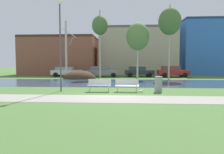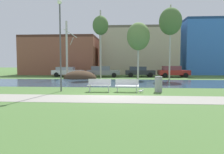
{
  "view_description": "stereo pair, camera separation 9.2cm",
  "coord_description": "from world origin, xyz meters",
  "views": [
    {
      "loc": [
        0.83,
        -13.01,
        2.01
      ],
      "look_at": [
        -0.09,
        1.48,
        1.0
      ],
      "focal_mm": 33.36,
      "sensor_mm": 36.0,
      "label": 1
    },
    {
      "loc": [
        0.92,
        -13.01,
        2.01
      ],
      "look_at": [
        -0.09,
        1.48,
        1.0
      ],
      "focal_mm": 33.36,
      "sensor_mm": 36.0,
      "label": 2
    }
  ],
  "objects": [
    {
      "name": "bench_left",
      "position": [
        -0.95,
        1.21,
        0.47
      ],
      "size": [
        1.6,
        0.56,
        0.87
      ],
      "color": "silver",
      "rests_on": "ground"
    },
    {
      "name": "paved_path_strip",
      "position": [
        0.0,
        -1.64,
        0.01
      ],
      "size": [
        60.0,
        2.46,
        0.01
      ],
      "primitive_type": "cube",
      "color": "gray",
      "rests_on": "ground"
    },
    {
      "name": "soil_mound",
      "position": [
        -4.98,
        12.98,
        0.0
      ],
      "size": [
        4.21,
        3.36,
        2.03
      ],
      "primitive_type": "ellipsoid",
      "color": "#423021",
      "rests_on": "ground"
    },
    {
      "name": "parked_hatch_third_dark",
      "position": [
        2.72,
        16.6,
        0.77
      ],
      "size": [
        4.18,
        2.12,
        1.46
      ],
      "color": "#282B30",
      "rests_on": "ground"
    },
    {
      "name": "bench_right",
      "position": [
        0.95,
        1.21,
        0.47
      ],
      "size": [
        1.6,
        0.57,
        0.87
      ],
      "color": "silver",
      "rests_on": "ground"
    },
    {
      "name": "birch_far_left",
      "position": [
        -6.71,
        13.32,
        3.74
      ],
      "size": [
        1.52,
        2.28,
        7.3
      ],
      "color": "beige",
      "rests_on": "ground"
    },
    {
      "name": "parked_sedan_second_grey",
      "position": [
        -2.41,
        15.82,
        0.79
      ],
      "size": [
        4.6,
        2.18,
        1.51
      ],
      "color": "slate",
      "rests_on": "ground"
    },
    {
      "name": "birch_center",
      "position": [
        6.15,
        12.77,
        6.93
      ],
      "size": [
        2.7,
        2.7,
        8.92
      ],
      "color": "#BCB7A8",
      "rests_on": "ground"
    },
    {
      "name": "parked_van_nearest_white",
      "position": [
        -7.59,
        16.41,
        0.75
      ],
      "size": [
        4.45,
        2.23,
        1.39
      ],
      "color": "silver",
      "rests_on": "ground"
    },
    {
      "name": "birch_center_left",
      "position": [
        2.35,
        13.01,
        5.2
      ],
      "size": [
        2.82,
        2.82,
        6.92
      ],
      "color": "beige",
      "rests_on": "ground"
    },
    {
      "name": "building_beige_block",
      "position": [
        2.96,
        24.21,
        4.04
      ],
      "size": [
        13.05,
        6.34,
        8.09
      ],
      "color": "#BCAD8E",
      "rests_on": "ground"
    },
    {
      "name": "streetlamp",
      "position": [
        -3.65,
        1.18,
        4.11
      ],
      "size": [
        0.32,
        0.32,
        6.31
      ],
      "color": "#4C4C51",
      "rests_on": "ground"
    },
    {
      "name": "river_band",
      "position": [
        0.0,
        7.69,
        0.0
      ],
      "size": [
        80.0,
        8.05,
        0.01
      ],
      "primitive_type": "cube",
      "color": "#2D475B",
      "rests_on": "ground"
    },
    {
      "name": "parked_wagon_fourth_red",
      "position": [
        7.33,
        16.21,
        0.81
      ],
      "size": [
        4.25,
        2.17,
        1.55
      ],
      "color": "maroon",
      "rests_on": "ground"
    },
    {
      "name": "building_brick_low",
      "position": [
        -10.4,
        24.02,
        3.21
      ],
      "size": [
        12.3,
        9.97,
        6.42
      ],
      "color": "brown",
      "rests_on": "ground"
    },
    {
      "name": "birch_left",
      "position": [
        -2.41,
        13.65,
        6.66
      ],
      "size": [
        2.02,
        2.02,
        8.64
      ],
      "color": "#BCB7A8",
      "rests_on": "ground"
    },
    {
      "name": "ground_plane",
      "position": [
        0.0,
        10.0,
        0.0
      ],
      "size": [
        120.0,
        120.0,
        0.0
      ],
      "primitive_type": "plane",
      "color": "#476B33"
    },
    {
      "name": "trash_bin",
      "position": [
        3.11,
        1.35,
        0.55
      ],
      "size": [
        0.53,
        0.53,
        1.07
      ],
      "color": "gray",
      "rests_on": "ground"
    },
    {
      "name": "seagull",
      "position": [
        1.88,
        0.77,
        0.13
      ],
      "size": [
        0.4,
        0.15,
        0.25
      ],
      "color": "white",
      "rests_on": "ground"
    },
    {
      "name": "building_blue_store",
      "position": [
        16.23,
        24.35,
        4.64
      ],
      "size": [
        11.47,
        6.65,
        9.28
      ],
      "color": "#3870C6",
      "rests_on": "ground"
    }
  ]
}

